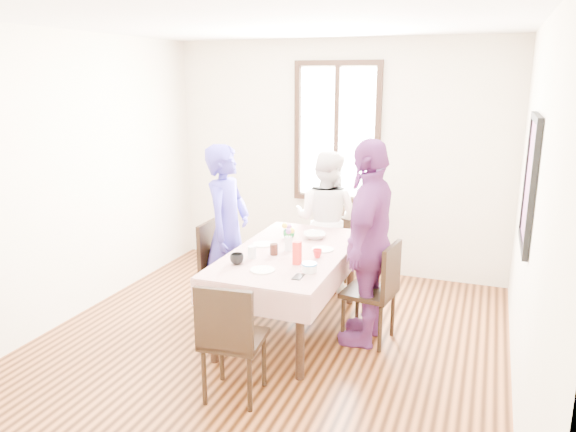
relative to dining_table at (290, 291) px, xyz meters
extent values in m
plane|color=black|center=(-0.08, -0.46, -0.38)|extent=(4.50, 4.50, 0.00)
plane|color=beige|center=(-0.08, 1.79, 0.98)|extent=(4.00, 0.00, 4.00)
plane|color=beige|center=(1.92, -0.46, 0.98)|extent=(0.00, 4.50, 4.50)
cube|color=black|center=(-0.08, 1.77, 1.27)|extent=(1.02, 0.06, 1.62)
cube|color=white|center=(-0.08, 1.78, 1.27)|extent=(0.90, 0.02, 1.50)
cube|color=red|center=(1.90, -0.16, 1.18)|extent=(0.04, 0.76, 0.96)
cube|color=black|center=(0.00, 0.00, 0.00)|extent=(0.87, 1.68, 0.75)
cube|color=#590A08|center=(0.00, 0.00, 0.38)|extent=(0.99, 1.80, 0.01)
cube|color=black|center=(-0.72, 0.16, 0.08)|extent=(0.42, 0.42, 0.91)
cube|color=black|center=(0.72, 0.05, 0.08)|extent=(0.47, 0.47, 0.91)
cube|color=black|center=(0.00, 1.16, 0.08)|extent=(0.45, 0.45, 0.91)
cube|color=black|center=(0.00, -1.16, 0.08)|extent=(0.46, 0.46, 0.91)
imported|color=#383098|center=(-0.70, 0.16, 0.46)|extent=(0.41, 0.62, 1.67)
imported|color=white|center=(0.00, 1.13, 0.39)|extent=(0.81, 0.67, 1.53)
imported|color=#642965|center=(0.70, 0.05, 0.52)|extent=(0.47, 1.07, 1.80)
imported|color=black|center=(-0.29, -0.48, 0.43)|extent=(0.13, 0.13, 0.09)
imported|color=red|center=(0.29, -0.09, 0.42)|extent=(0.11, 0.11, 0.08)
imported|color=#0C7226|center=(-0.14, 0.36, 0.43)|extent=(0.12, 0.12, 0.09)
imported|color=white|center=(0.08, 0.46, 0.41)|extent=(0.27, 0.27, 0.05)
cube|color=red|center=(0.18, -0.30, 0.48)|extent=(0.06, 0.06, 0.20)
cylinder|color=white|center=(0.33, -0.44, 0.42)|extent=(0.12, 0.12, 0.06)
cylinder|color=black|center=(-0.10, -0.15, 0.44)|extent=(0.07, 0.07, 0.10)
cylinder|color=silver|center=(-0.24, -0.29, 0.44)|extent=(0.07, 0.07, 0.11)
cube|color=black|center=(0.29, -0.59, 0.39)|extent=(0.07, 0.14, 0.01)
cylinder|color=silver|center=(-0.02, 0.02, 0.45)|extent=(0.06, 0.06, 0.13)
cylinder|color=white|center=(-0.30, 0.09, 0.39)|extent=(0.20, 0.20, 0.01)
cylinder|color=white|center=(0.27, 0.13, 0.39)|extent=(0.20, 0.20, 0.01)
cylinder|color=white|center=(0.03, 0.64, 0.39)|extent=(0.20, 0.20, 0.01)
cylinder|color=white|center=(-0.03, -0.55, 0.39)|extent=(0.20, 0.20, 0.01)
cylinder|color=blue|center=(0.33, -0.44, 0.45)|extent=(0.12, 0.12, 0.01)
camera|label=1|loc=(1.62, -4.37, 1.92)|focal=34.01mm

